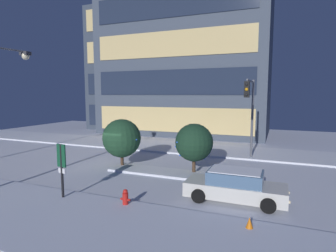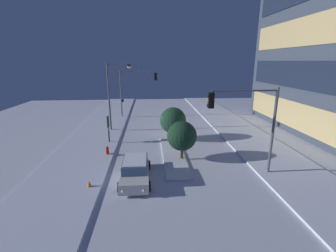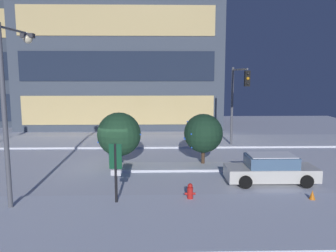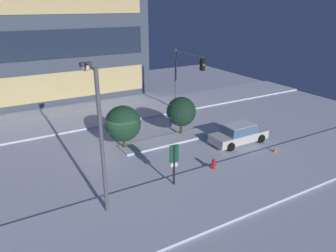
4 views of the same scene
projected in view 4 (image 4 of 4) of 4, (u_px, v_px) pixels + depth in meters
The scene contains 12 objects.
ground at pixel (117, 151), 23.34m from camera, with size 52.00×52.00×0.00m, color silver.
curb_strip_near at pixel (171, 206), 16.89m from camera, with size 52.00×5.20×0.14m, color silver.
curb_strip_far at pixel (86, 119), 29.73m from camera, with size 52.00×5.20×0.14m, color silver.
median_strip at pixel (175, 139), 25.32m from camera, with size 9.00×1.80×0.14m, color silver.
car_near at pixel (239, 134), 24.55m from camera, with size 4.73×2.01×1.49m.
traffic_light_corner_far_right at pixel (186, 71), 29.24m from camera, with size 0.32×4.76×6.12m.
street_lamp_arched at pixel (97, 119), 15.33m from camera, with size 0.61×2.71×7.57m.
fire_hydrant at pixel (214, 165), 20.51m from camera, with size 0.48×0.26×0.83m.
parking_info_sign at pixel (174, 160), 18.26m from camera, with size 0.55×0.14×2.70m.
decorated_tree_median at pixel (181, 112), 25.52m from camera, with size 2.41×2.38×3.21m.
decorated_tree_left_of_median at pixel (123, 124), 23.00m from camera, with size 2.67×2.64×3.34m.
construction_cone at pixel (275, 150), 22.84m from camera, with size 0.36×0.36×0.55m, color orange.
Camera 4 is at (-7.21, -20.16, 10.18)m, focal length 33.86 mm.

